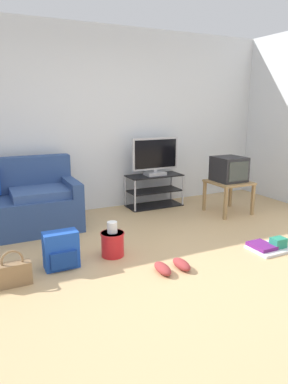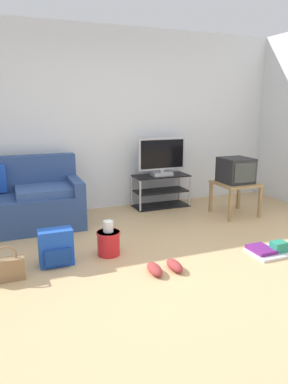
{
  "view_description": "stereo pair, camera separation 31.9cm",
  "coord_description": "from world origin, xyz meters",
  "px_view_note": "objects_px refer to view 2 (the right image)",
  "views": [
    {
      "loc": [
        -1.58,
        -2.67,
        1.56
      ],
      "look_at": [
        0.21,
        1.01,
        0.56
      ],
      "focal_mm": 32.8,
      "sensor_mm": 36.0,
      "label": 1
    },
    {
      "loc": [
        -1.29,
        -2.8,
        1.56
      ],
      "look_at": [
        0.21,
        1.01,
        0.56
      ],
      "focal_mm": 32.8,
      "sensor_mm": 36.0,
      "label": 2
    }
  ],
  "objects_px": {
    "tv_stand": "(161,191)",
    "sneakers_pair": "(165,267)",
    "backpack": "(56,248)",
    "crt_tv": "(236,170)",
    "floor_tray": "(269,250)",
    "cleaning_bucket": "(109,241)",
    "handbag": "(7,268)",
    "side_table": "(235,187)",
    "couch": "(4,203)",
    "flat_tv": "(162,157)"
  },
  "relations": [
    {
      "from": "tv_stand",
      "to": "sneakers_pair",
      "type": "bearing_deg",
      "value": -113.13
    },
    {
      "from": "backpack",
      "to": "sneakers_pair",
      "type": "xyz_separation_m",
      "value": [
        0.95,
        -0.54,
        -0.14
      ]
    },
    {
      "from": "crt_tv",
      "to": "floor_tray",
      "type": "distance_m",
      "value": 1.57
    },
    {
      "from": "backpack",
      "to": "cleaning_bucket",
      "type": "height_order",
      "value": "cleaning_bucket"
    },
    {
      "from": "backpack",
      "to": "sneakers_pair",
      "type": "relative_size",
      "value": 1.1
    },
    {
      "from": "tv_stand",
      "to": "cleaning_bucket",
      "type": "height_order",
      "value": "tv_stand"
    },
    {
      "from": "handbag",
      "to": "cleaning_bucket",
      "type": "distance_m",
      "value": 1.05
    },
    {
      "from": "tv_stand",
      "to": "cleaning_bucket",
      "type": "relative_size",
      "value": 2.29
    },
    {
      "from": "crt_tv",
      "to": "cleaning_bucket",
      "type": "bearing_deg",
      "value": -160.93
    },
    {
      "from": "floor_tray",
      "to": "backpack",
      "type": "bearing_deg",
      "value": 165.31
    },
    {
      "from": "side_table",
      "to": "handbag",
      "type": "bearing_deg",
      "value": -163.49
    },
    {
      "from": "backpack",
      "to": "floor_tray",
      "type": "bearing_deg",
      "value": -43.21
    },
    {
      "from": "handbag",
      "to": "couch",
      "type": "bearing_deg",
      "value": 90.0
    },
    {
      "from": "crt_tv",
      "to": "handbag",
      "type": "height_order",
      "value": "crt_tv"
    },
    {
      "from": "crt_tv",
      "to": "side_table",
      "type": "bearing_deg",
      "value": -90.0
    },
    {
      "from": "handbag",
      "to": "floor_tray",
      "type": "xyz_separation_m",
      "value": [
        2.66,
        -0.4,
        -0.08
      ]
    },
    {
      "from": "tv_stand",
      "to": "flat_tv",
      "type": "relative_size",
      "value": 1.13
    },
    {
      "from": "flat_tv",
      "to": "floor_tray",
      "type": "relative_size",
      "value": 1.74
    },
    {
      "from": "flat_tv",
      "to": "tv_stand",
      "type": "bearing_deg",
      "value": 90.0
    },
    {
      "from": "crt_tv",
      "to": "handbag",
      "type": "relative_size",
      "value": 1.28
    },
    {
      "from": "flat_tv",
      "to": "handbag",
      "type": "bearing_deg",
      "value": -143.56
    },
    {
      "from": "floor_tray",
      "to": "crt_tv",
      "type": "bearing_deg",
      "value": 70.11
    },
    {
      "from": "crt_tv",
      "to": "floor_tray",
      "type": "relative_size",
      "value": 0.98
    },
    {
      "from": "couch",
      "to": "flat_tv",
      "type": "height_order",
      "value": "flat_tv"
    },
    {
      "from": "backpack",
      "to": "sneakers_pair",
      "type": "bearing_deg",
      "value": -58.22
    },
    {
      "from": "backpack",
      "to": "floor_tray",
      "type": "xyz_separation_m",
      "value": [
        2.19,
        -0.57,
        -0.14
      ]
    },
    {
      "from": "flat_tv",
      "to": "handbag",
      "type": "relative_size",
      "value": 2.28
    },
    {
      "from": "handbag",
      "to": "crt_tv",
      "type": "bearing_deg",
      "value": 16.78
    },
    {
      "from": "flat_tv",
      "to": "cleaning_bucket",
      "type": "bearing_deg",
      "value": -130.83
    },
    {
      "from": "couch",
      "to": "handbag",
      "type": "height_order",
      "value": "couch"
    },
    {
      "from": "cleaning_bucket",
      "to": "handbag",
      "type": "bearing_deg",
      "value": -168.13
    },
    {
      "from": "tv_stand",
      "to": "flat_tv",
      "type": "bearing_deg",
      "value": -90.0
    },
    {
      "from": "tv_stand",
      "to": "side_table",
      "type": "distance_m",
      "value": 1.16
    },
    {
      "from": "crt_tv",
      "to": "floor_tray",
      "type": "height_order",
      "value": "crt_tv"
    },
    {
      "from": "tv_stand",
      "to": "crt_tv",
      "type": "xyz_separation_m",
      "value": [
        0.83,
        -0.79,
        0.41
      ]
    },
    {
      "from": "flat_tv",
      "to": "backpack",
      "type": "height_order",
      "value": "flat_tv"
    },
    {
      "from": "crt_tv",
      "to": "tv_stand",
      "type": "bearing_deg",
      "value": 136.5
    },
    {
      "from": "sneakers_pair",
      "to": "backpack",
      "type": "bearing_deg",
      "value": 150.3
    },
    {
      "from": "tv_stand",
      "to": "handbag",
      "type": "relative_size",
      "value": 2.58
    },
    {
      "from": "couch",
      "to": "crt_tv",
      "type": "xyz_separation_m",
      "value": [
        3.15,
        -0.55,
        0.32
      ]
    },
    {
      "from": "backpack",
      "to": "floor_tray",
      "type": "height_order",
      "value": "backpack"
    },
    {
      "from": "tv_stand",
      "to": "backpack",
      "type": "xyz_separation_m",
      "value": [
        -1.85,
        -1.56,
        -0.07
      ]
    },
    {
      "from": "sneakers_pair",
      "to": "side_table",
      "type": "bearing_deg",
      "value": 37.04
    },
    {
      "from": "floor_tray",
      "to": "sneakers_pair",
      "type": "bearing_deg",
      "value": 178.54
    },
    {
      "from": "tv_stand",
      "to": "floor_tray",
      "type": "height_order",
      "value": "tv_stand"
    },
    {
      "from": "crt_tv",
      "to": "sneakers_pair",
      "type": "bearing_deg",
      "value": -142.62
    },
    {
      "from": "flat_tv",
      "to": "sneakers_pair",
      "type": "relative_size",
      "value": 2.28
    },
    {
      "from": "side_table",
      "to": "sneakers_pair",
      "type": "bearing_deg",
      "value": -142.96
    },
    {
      "from": "tv_stand",
      "to": "cleaning_bucket",
      "type": "xyz_separation_m",
      "value": [
        -1.29,
        -1.52,
        -0.1
      ]
    },
    {
      "from": "side_table",
      "to": "backpack",
      "type": "xyz_separation_m",
      "value": [
        -2.68,
        -0.76,
        -0.23
      ]
    }
  ]
}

